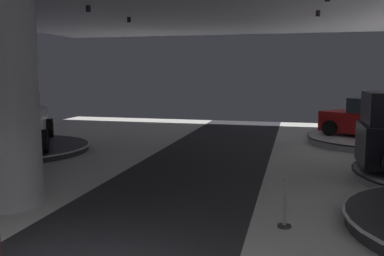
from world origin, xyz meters
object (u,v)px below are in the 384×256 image
(column_left, at_px, (3,89))
(display_platform_deep_right, at_px, (371,140))
(display_car_deep_right, at_px, (372,120))
(display_platform_far_left, at_px, (17,148))
(pickup_truck_far_left, at_px, (14,123))

(column_left, relative_size, display_platform_deep_right, 1.01)
(display_platform_deep_right, xyz_separation_m, display_car_deep_right, (0.02, -0.02, 0.90))
(column_left, relative_size, display_platform_far_left, 0.97)
(display_platform_far_left, xyz_separation_m, pickup_truck_far_left, (0.16, -0.28, 1.04))
(display_platform_far_left, bearing_deg, display_platform_deep_right, 20.81)
(column_left, height_order, pickup_truck_far_left, column_left)
(column_left, bearing_deg, display_platform_far_left, 125.39)
(column_left, height_order, display_car_deep_right, column_left)
(display_car_deep_right, relative_size, pickup_truck_far_left, 0.79)
(display_car_deep_right, bearing_deg, display_platform_deep_right, 143.47)
(column_left, distance_m, display_platform_deep_right, 15.09)
(column_left, relative_size, display_car_deep_right, 1.24)
(display_platform_deep_right, height_order, display_platform_far_left, display_platform_deep_right)
(display_platform_deep_right, relative_size, pickup_truck_far_left, 0.96)
(display_platform_deep_right, height_order, display_car_deep_right, display_car_deep_right)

